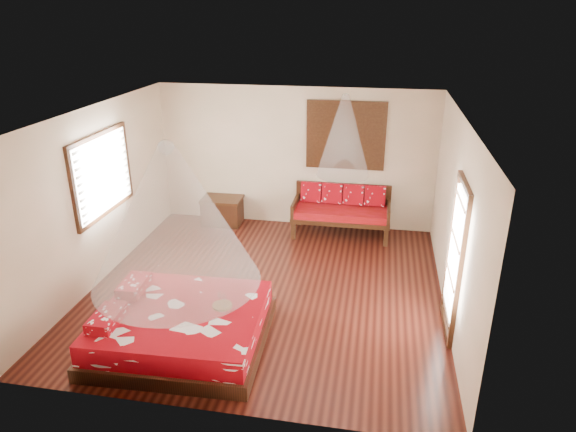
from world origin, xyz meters
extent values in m
cube|color=black|center=(0.00, 0.00, -0.01)|extent=(5.50, 5.50, 0.02)
cube|color=silver|center=(0.00, 0.00, 2.81)|extent=(5.50, 5.50, 0.02)
cube|color=beige|center=(-2.76, 0.00, 1.40)|extent=(0.02, 5.50, 2.80)
cube|color=beige|center=(2.76, 0.00, 1.40)|extent=(0.02, 5.50, 2.80)
cube|color=beige|center=(0.00, 2.76, 1.40)|extent=(5.50, 0.02, 2.80)
cube|color=beige|center=(0.00, -2.76, 1.40)|extent=(5.50, 0.02, 2.80)
cube|color=black|center=(-0.79, -1.60, 0.10)|extent=(2.25, 2.05, 0.20)
cube|color=#95040F|center=(-0.79, -1.60, 0.35)|extent=(2.15, 1.95, 0.30)
cube|color=#95040F|center=(-1.60, -2.05, 0.57)|extent=(0.33, 0.58, 0.15)
cube|color=#95040F|center=(-1.63, -1.21, 0.57)|extent=(0.33, 0.58, 0.15)
cube|color=black|center=(0.10, 1.94, 0.21)|extent=(0.08, 0.08, 0.42)
cube|color=black|center=(1.87, 1.94, 0.21)|extent=(0.08, 0.08, 0.42)
cube|color=black|center=(0.10, 2.66, 0.21)|extent=(0.08, 0.08, 0.42)
cube|color=black|center=(1.87, 2.66, 0.21)|extent=(0.08, 0.08, 0.42)
cube|color=black|center=(0.98, 2.30, 0.38)|extent=(1.89, 0.84, 0.08)
cube|color=#8B1005|center=(0.98, 2.30, 0.49)|extent=(1.83, 0.78, 0.14)
cube|color=black|center=(0.98, 2.68, 0.67)|extent=(1.89, 0.06, 0.55)
cube|color=black|center=(0.08, 2.30, 0.54)|extent=(0.06, 0.84, 0.30)
cube|color=black|center=(1.89, 2.30, 0.54)|extent=(0.06, 0.84, 0.30)
cube|color=#95040F|center=(0.35, 2.56, 0.76)|extent=(0.40, 0.20, 0.41)
cube|color=#95040F|center=(0.77, 2.56, 0.76)|extent=(0.40, 0.20, 0.41)
cube|color=#95040F|center=(1.19, 2.56, 0.76)|extent=(0.40, 0.20, 0.41)
cube|color=#95040F|center=(1.61, 2.56, 0.76)|extent=(0.40, 0.20, 0.41)
cube|color=black|center=(-1.48, 2.45, 0.25)|extent=(0.78, 0.57, 0.51)
cube|color=black|center=(-1.48, 2.45, 0.53)|extent=(0.82, 0.61, 0.05)
cube|color=black|center=(0.98, 2.72, 1.90)|extent=(1.52, 0.06, 1.32)
cube|color=black|center=(0.98, 2.71, 1.90)|extent=(1.35, 0.04, 1.10)
cube|color=black|center=(-2.72, 0.20, 1.70)|extent=(0.08, 1.74, 1.34)
cube|color=silver|center=(-2.68, 0.20, 1.70)|extent=(0.04, 1.54, 1.10)
cube|color=black|center=(2.72, -0.60, 1.05)|extent=(0.08, 1.02, 2.16)
cube|color=white|center=(2.70, -0.60, 1.15)|extent=(0.03, 0.82, 1.70)
cylinder|color=brown|center=(-0.29, -1.41, 0.52)|extent=(0.27, 0.27, 0.03)
cone|color=white|center=(-0.79, -1.60, 1.85)|extent=(2.11, 2.11, 1.80)
cone|color=white|center=(0.98, 2.25, 2.00)|extent=(0.99, 0.99, 1.50)
camera|label=1|loc=(1.62, -7.01, 4.20)|focal=32.00mm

